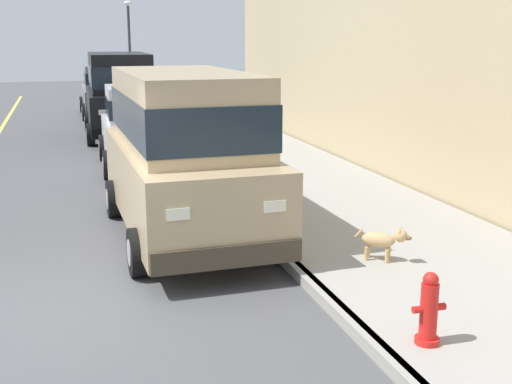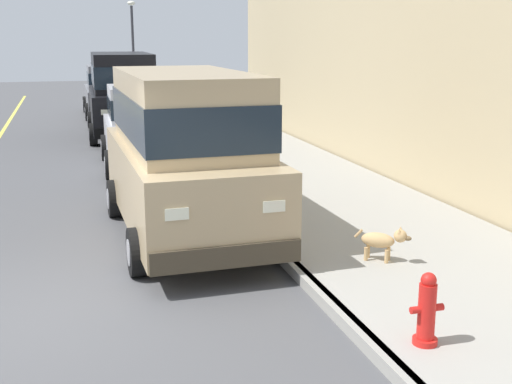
% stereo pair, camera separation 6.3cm
% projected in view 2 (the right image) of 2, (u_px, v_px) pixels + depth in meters
% --- Properties ---
extents(ground_plane, '(80.00, 80.00, 0.00)m').
position_uv_depth(ground_plane, '(36.00, 320.00, 7.17)').
color(ground_plane, '#4C4C4F').
extents(curb, '(0.16, 64.00, 0.14)m').
position_uv_depth(curb, '(310.00, 284.00, 8.01)').
color(curb, gray).
rests_on(curb, ground).
extents(sidewalk, '(3.60, 64.00, 0.14)m').
position_uv_depth(sidewalk, '(440.00, 270.00, 8.49)').
color(sidewalk, '#99968E').
rests_on(sidewalk, ground).
extents(car_tan_van, '(2.22, 4.94, 2.52)m').
position_uv_depth(car_tan_van, '(185.00, 147.00, 9.83)').
color(car_tan_van, tan).
rests_on(car_tan_van, ground).
extents(car_silver_hatchback, '(2.01, 3.83, 1.88)m').
position_uv_depth(car_silver_hatchback, '(144.00, 125.00, 15.35)').
color(car_silver_hatchback, '#BCBCC1').
rests_on(car_silver_hatchback, ground).
extents(car_black_van, '(2.20, 4.94, 2.52)m').
position_uv_depth(car_black_van, '(122.00, 91.00, 19.81)').
color(car_black_van, black).
rests_on(car_black_van, ground).
extents(car_grey_sedan, '(2.05, 4.60, 1.92)m').
position_uv_depth(car_grey_sedan, '(110.00, 90.00, 25.29)').
color(car_grey_sedan, slate).
rests_on(car_grey_sedan, ground).
extents(dog_tan, '(0.62, 0.51, 0.49)m').
position_uv_depth(dog_tan, '(383.00, 240.00, 8.55)').
color(dog_tan, tan).
rests_on(dog_tan, sidewalk).
extents(fire_hydrant, '(0.34, 0.24, 0.72)m').
position_uv_depth(fire_hydrant, '(427.00, 311.00, 6.23)').
color(fire_hydrant, red).
rests_on(fire_hydrant, sidewalk).
extents(street_lamp, '(0.36, 0.36, 4.42)m').
position_uv_depth(street_lamp, '(133.00, 38.00, 30.03)').
color(street_lamp, '#2D2D33').
rests_on(street_lamp, sidewalk).
extents(building_facade, '(0.50, 20.00, 5.01)m').
position_uv_depth(building_facade, '(380.00, 60.00, 14.26)').
color(building_facade, tan).
rests_on(building_facade, ground).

